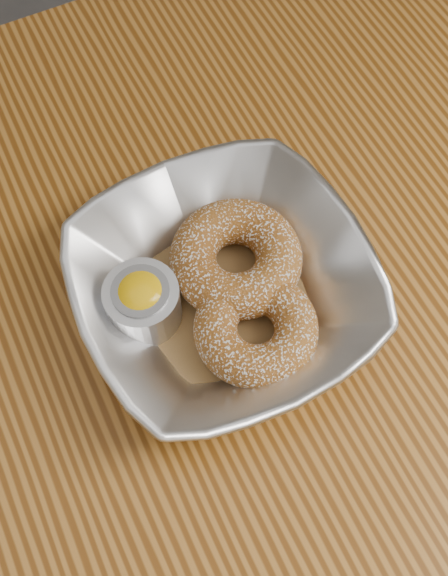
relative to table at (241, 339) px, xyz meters
name	(u,v)px	position (x,y,z in m)	size (l,w,h in m)	color
ground_plane	(233,469)	(0.00, 0.00, -0.65)	(4.00, 4.00, 0.00)	#565659
table	(241,339)	(0.00, 0.00, 0.00)	(1.20, 0.80, 0.75)	brown
serving_bowl	(224,288)	(-0.02, 0.00, 0.13)	(0.24, 0.24, 0.06)	silver
parchment	(224,299)	(-0.02, 0.00, 0.11)	(0.14, 0.14, 0.00)	brown
donut_back	(236,258)	(0.00, 0.02, 0.13)	(0.11, 0.11, 0.04)	brown
donut_front	(256,329)	(-0.01, -0.04, 0.13)	(0.10, 0.10, 0.04)	brown
ramekin	(143,302)	(-0.08, 0.02, 0.13)	(0.06, 0.06, 0.05)	silver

